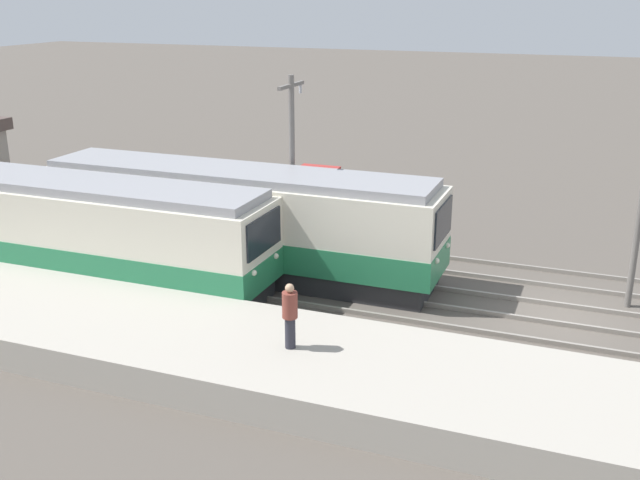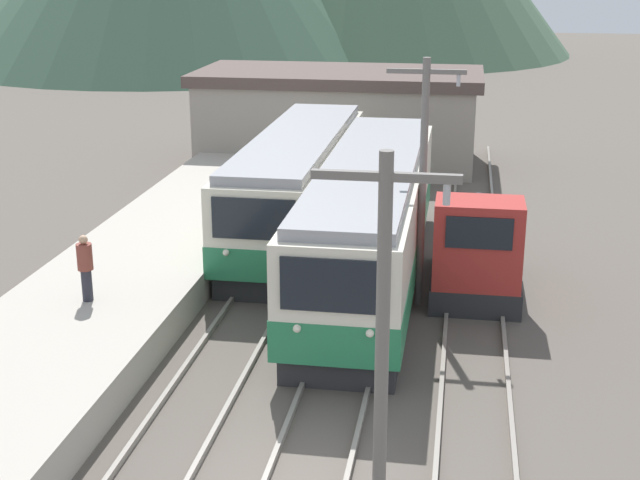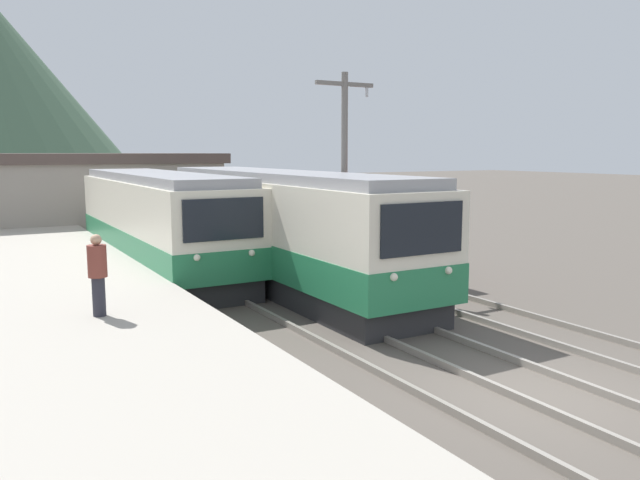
{
  "view_description": "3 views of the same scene",
  "coord_description": "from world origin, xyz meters",
  "px_view_note": "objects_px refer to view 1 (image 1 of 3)",
  "views": [
    {
      "loc": [
        -21.5,
        -0.78,
        9.23
      ],
      "look_at": [
        -0.27,
        7.4,
        1.64
      ],
      "focal_mm": 42.0,
      "sensor_mm": 36.0,
      "label": 1
    },
    {
      "loc": [
        2.67,
        -13.39,
        9.03
      ],
      "look_at": [
        -0.85,
        8.3,
        1.97
      ],
      "focal_mm": 50.0,
      "sensor_mm": 36.0,
      "label": 2
    },
    {
      "loc": [
        -8.52,
        -7.11,
        4.22
      ],
      "look_at": [
        0.46,
        8.52,
        1.67
      ],
      "focal_mm": 35.0,
      "sensor_mm": 36.0,
      "label": 3
    }
  ],
  "objects_px": {
    "shunting_locomotive": "(279,215)",
    "person_on_platform": "(290,313)",
    "commuter_train_left": "(89,236)",
    "commuter_train_center": "(238,224)",
    "catenary_mast_mid": "(292,163)"
  },
  "relations": [
    {
      "from": "commuter_train_left",
      "to": "person_on_platform",
      "type": "xyz_separation_m",
      "value": [
        -3.65,
        -8.69,
        0.18
      ]
    },
    {
      "from": "shunting_locomotive",
      "to": "person_on_platform",
      "type": "bearing_deg",
      "value": -154.41
    },
    {
      "from": "person_on_platform",
      "to": "shunting_locomotive",
      "type": "bearing_deg",
      "value": 25.59
    },
    {
      "from": "shunting_locomotive",
      "to": "catenary_mast_mid",
      "type": "xyz_separation_m",
      "value": [
        -1.49,
        -1.22,
        2.41
      ]
    },
    {
      "from": "commuter_train_left",
      "to": "person_on_platform",
      "type": "distance_m",
      "value": 9.43
    },
    {
      "from": "commuter_train_left",
      "to": "person_on_platform",
      "type": "bearing_deg",
      "value": -112.81
    },
    {
      "from": "catenary_mast_mid",
      "to": "person_on_platform",
      "type": "xyz_separation_m",
      "value": [
        -7.96,
        -3.31,
        -1.8
      ]
    },
    {
      "from": "commuter_train_center",
      "to": "catenary_mast_mid",
      "type": "bearing_deg",
      "value": -42.89
    },
    {
      "from": "shunting_locomotive",
      "to": "catenary_mast_mid",
      "type": "relative_size",
      "value": 0.72
    },
    {
      "from": "commuter_train_left",
      "to": "catenary_mast_mid",
      "type": "bearing_deg",
      "value": -51.28
    },
    {
      "from": "shunting_locomotive",
      "to": "person_on_platform",
      "type": "xyz_separation_m",
      "value": [
        -9.45,
        -4.53,
        0.61
      ]
    },
    {
      "from": "catenary_mast_mid",
      "to": "person_on_platform",
      "type": "bearing_deg",
      "value": -157.41
    },
    {
      "from": "commuter_train_left",
      "to": "commuter_train_center",
      "type": "bearing_deg",
      "value": -54.83
    },
    {
      "from": "shunting_locomotive",
      "to": "person_on_platform",
      "type": "height_order",
      "value": "shunting_locomotive"
    },
    {
      "from": "commuter_train_center",
      "to": "shunting_locomotive",
      "type": "bearing_deg",
      "value": -3.54
    }
  ]
}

